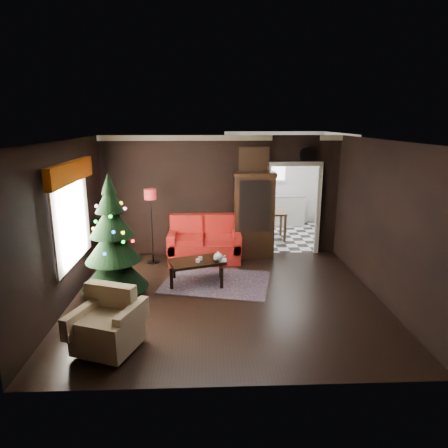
{
  "coord_description": "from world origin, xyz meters",
  "views": [
    {
      "loc": [
        -0.31,
        -6.67,
        3.12
      ],
      "look_at": [
        0.0,
        0.9,
        1.15
      ],
      "focal_mm": 32.01,
      "sensor_mm": 36.0,
      "label": 1
    }
  ],
  "objects_px": {
    "christmas_tree": "(113,240)",
    "teapot": "(218,257)",
    "wall_clock": "(307,154)",
    "armchair": "(107,320)",
    "kitchen_table": "(271,225)",
    "loveseat": "(204,239)",
    "coffee_table": "(197,272)",
    "curio_cabinet": "(254,217)",
    "floor_lamp": "(152,227)"
  },
  "relations": [
    {
      "from": "armchair",
      "to": "kitchen_table",
      "type": "bearing_deg",
      "value": 80.31
    },
    {
      "from": "teapot",
      "to": "wall_clock",
      "type": "bearing_deg",
      "value": 41.61
    },
    {
      "from": "coffee_table",
      "to": "teapot",
      "type": "bearing_deg",
      "value": -11.62
    },
    {
      "from": "loveseat",
      "to": "coffee_table",
      "type": "relative_size",
      "value": 1.65
    },
    {
      "from": "curio_cabinet",
      "to": "wall_clock",
      "type": "relative_size",
      "value": 5.94
    },
    {
      "from": "coffee_table",
      "to": "kitchen_table",
      "type": "xyz_separation_m",
      "value": [
        1.94,
        3.01,
        0.13
      ]
    },
    {
      "from": "christmas_tree",
      "to": "teapot",
      "type": "bearing_deg",
      "value": 11.58
    },
    {
      "from": "floor_lamp",
      "to": "kitchen_table",
      "type": "distance_m",
      "value": 3.48
    },
    {
      "from": "curio_cabinet",
      "to": "floor_lamp",
      "type": "bearing_deg",
      "value": -171.78
    },
    {
      "from": "wall_clock",
      "to": "christmas_tree",
      "type": "bearing_deg",
      "value": -150.64
    },
    {
      "from": "christmas_tree",
      "to": "wall_clock",
      "type": "bearing_deg",
      "value": 29.36
    },
    {
      "from": "christmas_tree",
      "to": "coffee_table",
      "type": "relative_size",
      "value": 2.2
    },
    {
      "from": "floor_lamp",
      "to": "kitchen_table",
      "type": "xyz_separation_m",
      "value": [
        2.96,
        1.76,
        -0.45
      ]
    },
    {
      "from": "teapot",
      "to": "kitchen_table",
      "type": "xyz_separation_m",
      "value": [
        1.53,
        3.1,
        -0.2
      ]
    },
    {
      "from": "loveseat",
      "to": "kitchen_table",
      "type": "distance_m",
      "value": 2.45
    },
    {
      "from": "teapot",
      "to": "wall_clock",
      "type": "height_order",
      "value": "wall_clock"
    },
    {
      "from": "armchair",
      "to": "wall_clock",
      "type": "relative_size",
      "value": 2.56
    },
    {
      "from": "loveseat",
      "to": "wall_clock",
      "type": "distance_m",
      "value": 3.04
    },
    {
      "from": "christmas_tree",
      "to": "teapot",
      "type": "height_order",
      "value": "christmas_tree"
    },
    {
      "from": "loveseat",
      "to": "armchair",
      "type": "xyz_separation_m",
      "value": [
        -1.31,
        -3.69,
        -0.04
      ]
    },
    {
      "from": "curio_cabinet",
      "to": "wall_clock",
      "type": "height_order",
      "value": "wall_clock"
    },
    {
      "from": "christmas_tree",
      "to": "coffee_table",
      "type": "xyz_separation_m",
      "value": [
        1.48,
        0.47,
        -0.81
      ]
    },
    {
      "from": "armchair",
      "to": "loveseat",
      "type": "bearing_deg",
      "value": 90.98
    },
    {
      "from": "teapot",
      "to": "armchair",
      "type": "bearing_deg",
      "value": -125.21
    },
    {
      "from": "armchair",
      "to": "teapot",
      "type": "relative_size",
      "value": 3.98
    },
    {
      "from": "wall_clock",
      "to": "teapot",
      "type": "bearing_deg",
      "value": -138.39
    },
    {
      "from": "kitchen_table",
      "to": "armchair",
      "type": "bearing_deg",
      "value": -120.23
    },
    {
      "from": "coffee_table",
      "to": "kitchen_table",
      "type": "distance_m",
      "value": 3.58
    },
    {
      "from": "loveseat",
      "to": "teapot",
      "type": "distance_m",
      "value": 1.47
    },
    {
      "from": "coffee_table",
      "to": "kitchen_table",
      "type": "relative_size",
      "value": 1.37
    },
    {
      "from": "curio_cabinet",
      "to": "floor_lamp",
      "type": "relative_size",
      "value": 1.12
    },
    {
      "from": "kitchen_table",
      "to": "floor_lamp",
      "type": "bearing_deg",
      "value": -149.24
    },
    {
      "from": "teapot",
      "to": "coffee_table",
      "type": "bearing_deg",
      "value": 168.38
    },
    {
      "from": "armchair",
      "to": "kitchen_table",
      "type": "xyz_separation_m",
      "value": [
        3.11,
        5.34,
        -0.08
      ]
    },
    {
      "from": "floor_lamp",
      "to": "teapot",
      "type": "height_order",
      "value": "floor_lamp"
    },
    {
      "from": "curio_cabinet",
      "to": "teapot",
      "type": "height_order",
      "value": "curio_cabinet"
    },
    {
      "from": "curio_cabinet",
      "to": "coffee_table",
      "type": "distance_m",
      "value": 2.16
    },
    {
      "from": "floor_lamp",
      "to": "coffee_table",
      "type": "xyz_separation_m",
      "value": [
        1.02,
        -1.25,
        -0.59
      ]
    },
    {
      "from": "christmas_tree",
      "to": "teapot",
      "type": "distance_m",
      "value": 1.99
    },
    {
      "from": "christmas_tree",
      "to": "kitchen_table",
      "type": "bearing_deg",
      "value": 45.53
    },
    {
      "from": "floor_lamp",
      "to": "wall_clock",
      "type": "distance_m",
      "value": 3.87
    },
    {
      "from": "loveseat",
      "to": "armchair",
      "type": "height_order",
      "value": "loveseat"
    },
    {
      "from": "loveseat",
      "to": "floor_lamp",
      "type": "height_order",
      "value": "floor_lamp"
    },
    {
      "from": "curio_cabinet",
      "to": "coffee_table",
      "type": "height_order",
      "value": "curio_cabinet"
    },
    {
      "from": "wall_clock",
      "to": "kitchen_table",
      "type": "distance_m",
      "value": 2.43
    },
    {
      "from": "christmas_tree",
      "to": "teapot",
      "type": "relative_size",
      "value": 11.04
    },
    {
      "from": "curio_cabinet",
      "to": "armchair",
      "type": "xyz_separation_m",
      "value": [
        -2.46,
        -3.91,
        -0.49
      ]
    },
    {
      "from": "armchair",
      "to": "kitchen_table",
      "type": "distance_m",
      "value": 6.18
    },
    {
      "from": "curio_cabinet",
      "to": "armchair",
      "type": "bearing_deg",
      "value": -122.19
    },
    {
      "from": "loveseat",
      "to": "wall_clock",
      "type": "relative_size",
      "value": 5.31
    }
  ]
}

